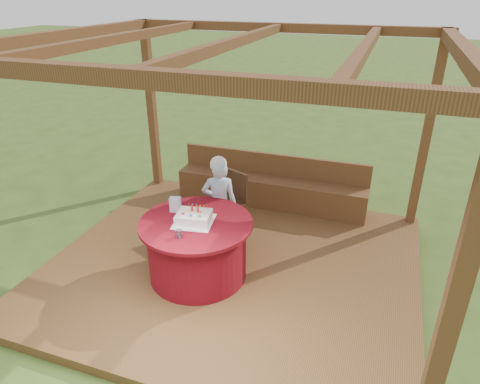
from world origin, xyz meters
name	(u,v)px	position (x,y,z in m)	size (l,w,h in m)	color
ground	(234,270)	(0.00, 0.00, 0.00)	(60.00, 60.00, 0.00)	#35501A
deck	(234,266)	(0.00, 0.00, 0.06)	(4.50, 4.00, 0.12)	brown
pergola	(232,81)	(0.00, 0.00, 2.41)	(4.50, 4.00, 2.72)	brown
bench	(271,189)	(0.00, 1.72, 0.38)	(3.00, 0.42, 0.80)	brown
table	(197,248)	(-0.32, -0.38, 0.49)	(1.32, 1.32, 0.74)	maroon
chair	(229,200)	(-0.32, 0.70, 0.63)	(0.60, 0.60, 0.90)	#392112
elderly_woman	(219,202)	(-0.31, 0.33, 0.77)	(0.52, 0.42, 1.28)	#96C2E0
birthday_cake	(194,217)	(-0.34, -0.39, 0.92)	(0.50, 0.50, 0.19)	white
gift_bag	(175,204)	(-0.65, -0.22, 0.95)	(0.13, 0.08, 0.18)	#E695C5
drinking_glass	(179,234)	(-0.34, -0.75, 0.90)	(0.09, 0.09, 0.08)	white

